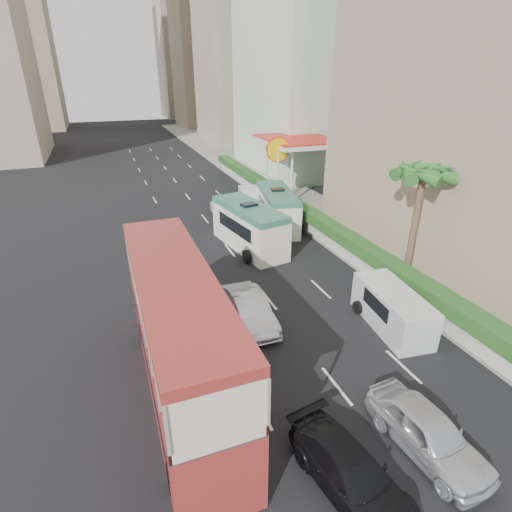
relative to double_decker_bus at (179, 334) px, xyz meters
name	(u,v)px	position (x,y,z in m)	size (l,w,h in m)	color
ground_plane	(320,353)	(6.00, 0.00, -2.53)	(200.00, 200.00, 0.00)	black
double_decker_bus	(179,334)	(0.00, 0.00, 0.00)	(2.50, 11.00, 5.06)	#A12E29
car_silver_lane_a	(250,322)	(3.91, 3.33, -2.53)	(1.57, 4.51, 1.49)	silver
car_silver_lane_b	(423,448)	(6.75, -5.49, -2.53)	(1.77, 4.40, 1.50)	silver
car_black	(348,487)	(3.72, -5.78, -2.53)	(1.82, 4.48, 1.30)	black
van_asset	(225,217)	(7.28, 18.85, -2.53)	(2.03, 4.40, 1.22)	silver
minibus_near	(249,227)	(7.04, 12.02, -1.01)	(2.28, 6.84, 3.03)	silver
minibus_far	(277,209)	(10.50, 15.19, -1.07)	(2.20, 6.59, 2.92)	silver
panel_van_near	(392,309)	(10.17, 0.66, -1.60)	(1.87, 4.66, 1.87)	silver
panel_van_far	(254,202)	(9.98, 19.01, -1.59)	(1.88, 4.71, 1.88)	silver
sidewalk	(279,189)	(15.00, 25.00, -2.44)	(6.00, 120.00, 0.18)	#99968C
kerb_wall	(303,220)	(12.20, 14.00, -1.85)	(0.30, 44.00, 1.00)	silver
hedge	(303,210)	(12.20, 14.00, -1.00)	(1.10, 44.00, 0.70)	#2D6626
palm_tree	(414,228)	(13.80, 4.00, 0.85)	(0.36, 0.36, 6.40)	brown
shell_station	(297,167)	(16.00, 23.00, 0.22)	(6.50, 8.00, 5.50)	silver
tower_far_a	(207,15)	(23.00, 82.00, 19.47)	(14.00, 14.00, 44.00)	tan
tower_far_b	(186,35)	(23.00, 104.00, 17.47)	(14.00, 14.00, 40.00)	tan
tower_left_b	(0,5)	(-16.00, 90.00, 20.47)	(16.00, 16.00, 46.00)	tan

